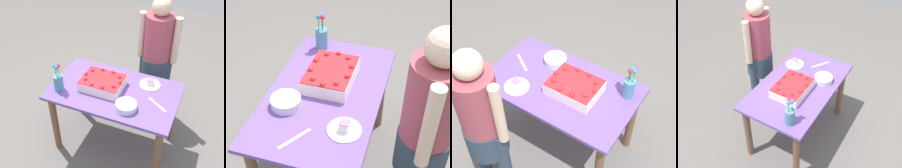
# 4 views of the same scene
# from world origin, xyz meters

# --- Properties ---
(ground_plane) EXTENTS (8.00, 8.00, 0.00)m
(ground_plane) POSITION_xyz_m (0.00, 0.00, 0.00)
(ground_plane) COLOR #615C59
(dining_table) EXTENTS (1.24, 0.74, 0.76)m
(dining_table) POSITION_xyz_m (0.00, 0.00, 0.61)
(dining_table) COLOR #684AA1
(dining_table) RESTS_ON ground_plane
(sheet_cake) EXTENTS (0.40, 0.31, 0.13)m
(sheet_cake) POSITION_xyz_m (0.13, -0.00, 0.81)
(sheet_cake) COLOR white
(sheet_cake) RESTS_ON dining_table
(serving_plate_with_slice) EXTENTS (0.21, 0.21, 0.07)m
(serving_plate_with_slice) POSITION_xyz_m (-0.29, -0.21, 0.78)
(serving_plate_with_slice) COLOR white
(serving_plate_with_slice) RESTS_ON dining_table
(cake_knife) EXTENTS (0.20, 0.14, 0.00)m
(cake_knife) POSITION_xyz_m (-0.44, 0.04, 0.76)
(cake_knife) COLOR silver
(cake_knife) RESTS_ON dining_table
(flower_vase) EXTENTS (0.09, 0.09, 0.29)m
(flower_vase) POSITION_xyz_m (0.50, 0.20, 0.86)
(flower_vase) COLOR teal
(flower_vase) RESTS_ON dining_table
(fruit_bowl) EXTENTS (0.19, 0.19, 0.06)m
(fruit_bowl) POSITION_xyz_m (-0.19, 0.20, 0.79)
(fruit_bowl) COLOR silver
(fruit_bowl) RESTS_ON dining_table
(person_standing) EXTENTS (0.45, 0.31, 1.49)m
(person_standing) POSITION_xyz_m (-0.23, -0.67, 0.85)
(person_standing) COLOR #2A3A4B
(person_standing) RESTS_ON ground_plane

